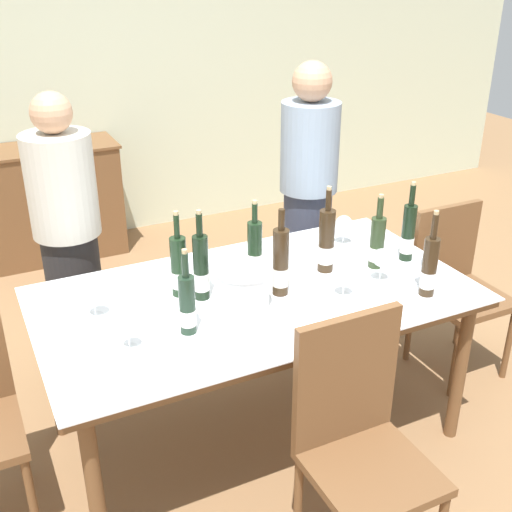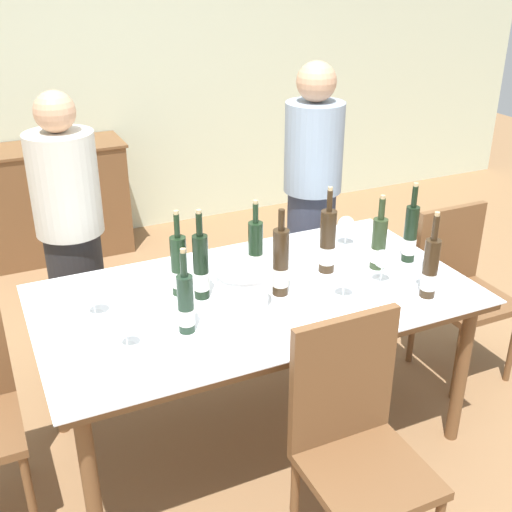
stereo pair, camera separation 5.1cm
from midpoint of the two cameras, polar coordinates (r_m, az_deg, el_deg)
ground_plane at (r=3.23m, az=-0.47°, el=-15.42°), size 12.00×12.00×0.00m
back_wall at (r=5.14m, az=-14.65°, el=16.75°), size 8.00×0.10×2.80m
sideboard_cabinet at (r=5.02m, az=-18.67°, el=4.46°), size 1.14×0.46×0.85m
dining_table at (r=2.82m, az=-0.52°, el=-4.54°), size 1.87×1.03×0.77m
ice_bucket at (r=2.63m, az=-1.74°, el=-2.75°), size 0.23×0.23×0.18m
wine_bottle_0 at (r=2.94m, az=5.77°, el=1.19°), size 0.07×0.07×0.41m
wine_bottle_1 at (r=3.11m, az=12.91°, el=1.97°), size 0.06×0.06×0.39m
wine_bottle_2 at (r=3.01m, az=10.23°, el=1.15°), size 0.07×0.07×0.36m
wine_bottle_3 at (r=2.81m, az=14.65°, el=-0.99°), size 0.07×0.07×0.39m
wine_bottle_4 at (r=2.74m, az=-7.39°, el=-1.04°), size 0.07×0.07×0.38m
wine_bottle_5 at (r=2.72m, az=1.67°, el=-0.71°), size 0.07×0.07×0.39m
wine_bottle_6 at (r=2.70m, az=-5.45°, el=-1.12°), size 0.07×0.07×0.40m
wine_bottle_7 at (r=2.47m, az=-6.72°, el=-4.37°), size 0.06×0.06×0.35m
wine_bottle_8 at (r=2.88m, az=-0.62°, el=0.50°), size 0.07×0.07×0.37m
wine_glass_0 at (r=2.65m, az=-14.85°, el=-3.15°), size 0.08×0.08×0.16m
wine_glass_1 at (r=2.89m, az=10.60°, el=-0.24°), size 0.08×0.08×0.16m
wine_glass_2 at (r=2.42m, az=-11.97°, el=-6.10°), size 0.07×0.07×0.14m
wine_glass_3 at (r=2.89m, az=14.43°, el=-0.62°), size 0.08×0.08×0.15m
wine_glass_4 at (r=3.24m, az=7.36°, el=2.77°), size 0.09×0.09×0.15m
wine_glass_5 at (r=2.73m, az=7.34°, el=-1.48°), size 0.08×0.08×0.16m
chair_right_end at (r=3.60m, az=16.86°, el=-1.96°), size 0.42×0.42×0.90m
chair_near_front at (r=2.41m, az=8.45°, el=-15.27°), size 0.42×0.42×0.98m
person_host at (r=3.34m, az=-16.64°, el=0.67°), size 0.33×0.33×1.55m
person_guest_left at (r=3.74m, az=4.23°, el=4.85°), size 0.33×0.33×1.59m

